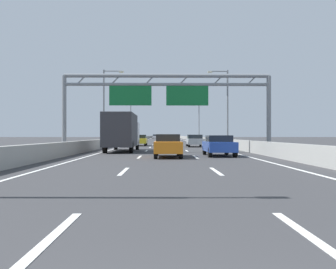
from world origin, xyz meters
TOP-DOWN VIEW (x-y plane):
  - ground_plane at (0.00, 100.00)m, footprint 260.00×260.00m
  - lane_dash_left_0 at (-1.80, 3.50)m, footprint 0.16×3.00m
  - lane_dash_left_1 at (-1.80, 12.50)m, footprint 0.16×3.00m
  - lane_dash_left_2 at (-1.80, 21.50)m, footprint 0.16×3.00m
  - lane_dash_left_3 at (-1.80, 30.50)m, footprint 0.16×3.00m
  - lane_dash_left_4 at (-1.80, 39.50)m, footprint 0.16×3.00m
  - lane_dash_left_5 at (-1.80, 48.50)m, footprint 0.16×3.00m
  - lane_dash_left_6 at (-1.80, 57.50)m, footprint 0.16×3.00m
  - lane_dash_left_7 at (-1.80, 66.50)m, footprint 0.16×3.00m
  - lane_dash_left_8 at (-1.80, 75.50)m, footprint 0.16×3.00m
  - lane_dash_left_9 at (-1.80, 84.50)m, footprint 0.16×3.00m
  - lane_dash_left_10 at (-1.80, 93.50)m, footprint 0.16×3.00m
  - lane_dash_left_11 at (-1.80, 102.50)m, footprint 0.16×3.00m
  - lane_dash_left_12 at (-1.80, 111.50)m, footprint 0.16×3.00m
  - lane_dash_left_13 at (-1.80, 120.50)m, footprint 0.16×3.00m
  - lane_dash_left_14 at (-1.80, 129.50)m, footprint 0.16×3.00m
  - lane_dash_left_15 at (-1.80, 138.50)m, footprint 0.16×3.00m
  - lane_dash_left_16 at (-1.80, 147.50)m, footprint 0.16×3.00m
  - lane_dash_left_17 at (-1.80, 156.50)m, footprint 0.16×3.00m
  - lane_dash_right_0 at (1.80, 3.50)m, footprint 0.16×3.00m
  - lane_dash_right_1 at (1.80, 12.50)m, footprint 0.16×3.00m
  - lane_dash_right_2 at (1.80, 21.50)m, footprint 0.16×3.00m
  - lane_dash_right_3 at (1.80, 30.50)m, footprint 0.16×3.00m
  - lane_dash_right_4 at (1.80, 39.50)m, footprint 0.16×3.00m
  - lane_dash_right_5 at (1.80, 48.50)m, footprint 0.16×3.00m
  - lane_dash_right_6 at (1.80, 57.50)m, footprint 0.16×3.00m
  - lane_dash_right_7 at (1.80, 66.50)m, footprint 0.16×3.00m
  - lane_dash_right_8 at (1.80, 75.50)m, footprint 0.16×3.00m
  - lane_dash_right_9 at (1.80, 84.50)m, footprint 0.16×3.00m
  - lane_dash_right_10 at (1.80, 93.50)m, footprint 0.16×3.00m
  - lane_dash_right_11 at (1.80, 102.50)m, footprint 0.16×3.00m
  - lane_dash_right_12 at (1.80, 111.50)m, footprint 0.16×3.00m
  - lane_dash_right_13 at (1.80, 120.50)m, footprint 0.16×3.00m
  - lane_dash_right_14 at (1.80, 129.50)m, footprint 0.16×3.00m
  - lane_dash_right_15 at (1.80, 138.50)m, footprint 0.16×3.00m
  - lane_dash_right_16 at (1.80, 147.50)m, footprint 0.16×3.00m
  - lane_dash_right_17 at (1.80, 156.50)m, footprint 0.16×3.00m
  - edge_line_left at (-5.25, 88.00)m, footprint 0.16×176.00m
  - edge_line_right at (5.25, 88.00)m, footprint 0.16×176.00m
  - barrier_left at (-6.90, 110.00)m, footprint 0.45×220.00m
  - barrier_right at (6.90, 110.00)m, footprint 0.45×220.00m
  - sign_gantry at (-0.15, 27.52)m, footprint 16.89×0.36m
  - streetlamp_left_mid at (-7.47, 43.18)m, footprint 2.58×0.28m
  - streetlamp_right_mid at (7.47, 43.18)m, footprint 2.58×0.28m
  - streetlamp_left_far at (-7.47, 79.56)m, footprint 2.58×0.28m
  - streetlamp_right_far at (7.47, 79.56)m, footprint 2.58×0.28m
  - white_car at (-3.55, 133.63)m, footprint 1.78×4.41m
  - green_car at (0.25, 89.92)m, footprint 1.71×4.44m
  - yellow_car at (-3.43, 45.47)m, footprint 1.88×4.44m
  - orange_car at (0.02, 21.53)m, footprint 1.70×4.49m
  - red_car at (3.59, 110.71)m, footprint 1.78×4.20m
  - silver_car at (3.47, 41.37)m, footprint 1.89×4.63m
  - blue_car at (3.47, 22.70)m, footprint 1.80×4.22m
  - box_truck at (-3.81, 29.34)m, footprint 2.34×8.71m

SIDE VIEW (x-z plane):
  - ground_plane at x=0.00m, z-range 0.00..0.00m
  - lane_dash_left_0 at x=-1.80m, z-range 0.00..0.01m
  - lane_dash_left_1 at x=-1.80m, z-range 0.00..0.01m
  - lane_dash_left_2 at x=-1.80m, z-range 0.00..0.01m
  - lane_dash_left_3 at x=-1.80m, z-range 0.00..0.01m
  - lane_dash_left_4 at x=-1.80m, z-range 0.00..0.01m
  - lane_dash_left_5 at x=-1.80m, z-range 0.00..0.01m
  - lane_dash_left_6 at x=-1.80m, z-range 0.00..0.01m
  - lane_dash_left_7 at x=-1.80m, z-range 0.00..0.01m
  - lane_dash_left_8 at x=-1.80m, z-range 0.00..0.01m
  - lane_dash_left_9 at x=-1.80m, z-range 0.00..0.01m
  - lane_dash_left_10 at x=-1.80m, z-range 0.00..0.01m
  - lane_dash_left_11 at x=-1.80m, z-range 0.00..0.01m
  - lane_dash_left_12 at x=-1.80m, z-range 0.00..0.01m
  - lane_dash_left_13 at x=-1.80m, z-range 0.00..0.01m
  - lane_dash_left_14 at x=-1.80m, z-range 0.00..0.01m
  - lane_dash_left_15 at x=-1.80m, z-range 0.00..0.01m
  - lane_dash_left_16 at x=-1.80m, z-range 0.00..0.01m
  - lane_dash_left_17 at x=-1.80m, z-range 0.00..0.01m
  - lane_dash_right_0 at x=1.80m, z-range 0.00..0.01m
  - lane_dash_right_1 at x=1.80m, z-range 0.00..0.01m
  - lane_dash_right_2 at x=1.80m, z-range 0.00..0.01m
  - lane_dash_right_3 at x=1.80m, z-range 0.00..0.01m
  - lane_dash_right_4 at x=1.80m, z-range 0.00..0.01m
  - lane_dash_right_5 at x=1.80m, z-range 0.00..0.01m
  - lane_dash_right_6 at x=1.80m, z-range 0.00..0.01m
  - lane_dash_right_7 at x=1.80m, z-range 0.00..0.01m
  - lane_dash_right_8 at x=1.80m, z-range 0.00..0.01m
  - lane_dash_right_9 at x=1.80m, z-range 0.00..0.01m
  - lane_dash_right_10 at x=1.80m, z-range 0.00..0.01m
  - lane_dash_right_11 at x=1.80m, z-range 0.00..0.01m
  - lane_dash_right_12 at x=1.80m, z-range 0.00..0.01m
  - lane_dash_right_13 at x=1.80m, z-range 0.00..0.01m
  - lane_dash_right_14 at x=1.80m, z-range 0.00..0.01m
  - lane_dash_right_15 at x=1.80m, z-range 0.00..0.01m
  - lane_dash_right_16 at x=1.80m, z-range 0.00..0.01m
  - lane_dash_right_17 at x=1.80m, z-range 0.00..0.01m
  - edge_line_left at x=-5.25m, z-range 0.00..0.01m
  - edge_line_right at x=5.25m, z-range 0.00..0.01m
  - barrier_left at x=-6.90m, z-range 0.00..0.95m
  - barrier_right at x=6.90m, z-range 0.00..0.95m
  - blue_car at x=3.47m, z-range 0.04..1.43m
  - red_car at x=3.59m, z-range 0.00..1.47m
  - yellow_car at x=-3.43m, z-range 0.03..1.46m
  - orange_car at x=0.02m, z-range 0.02..1.49m
  - silver_car at x=3.47m, z-range 0.03..1.48m
  - green_car at x=0.25m, z-range 0.02..1.53m
  - white_car at x=-3.55m, z-range 0.01..1.58m
  - box_truck at x=-3.81m, z-range 0.15..3.31m
  - sign_gantry at x=-0.15m, z-range 1.65..8.01m
  - streetlamp_left_mid at x=-7.47m, z-range 0.65..10.15m
  - streetlamp_right_mid at x=7.47m, z-range 0.65..10.15m
  - streetlamp_left_far at x=-7.47m, z-range 0.65..10.15m
  - streetlamp_right_far at x=7.47m, z-range 0.65..10.15m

